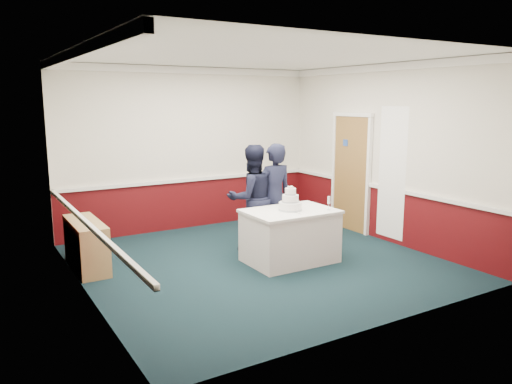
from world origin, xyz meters
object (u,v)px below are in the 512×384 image
wedding_cake (290,203)px  person_man (252,198)px  person_woman (274,197)px  sideboard (87,245)px  cake_table (290,235)px  cake_knife (296,213)px  champagne_flute (329,201)px

wedding_cake → person_man: person_man is taller
person_woman → person_man: bearing=-26.3°
sideboard → person_woman: person_woman is taller
cake_table → wedding_cake: wedding_cake is taller
wedding_cake → cake_knife: wedding_cake is taller
cake_table → person_man: 0.95m
cake_knife → person_woman: (0.16, 0.85, 0.07)m
person_man → person_woman: person_woman is taller
sideboard → champagne_flute: (3.19, -1.52, 0.58)m
sideboard → wedding_cake: (2.69, -1.24, 0.55)m
cake_knife → person_woman: person_woman is taller
champagne_flute → person_woman: person_woman is taller
wedding_cake → person_man: (-0.19, 0.81, -0.05)m
sideboard → cake_knife: 3.06m
champagne_flute → person_man: size_ratio=0.12×
champagne_flute → person_man: person_man is taller
sideboard → champagne_flute: champagne_flute is taller
cake_knife → champagne_flute: (0.53, -0.08, 0.14)m
cake_table → sideboard: bearing=155.3°
sideboard → cake_knife: (2.66, -1.44, 0.44)m
wedding_cake → person_woman: bearing=78.5°
cake_knife → person_woman: bearing=79.0°
wedding_cake → cake_knife: size_ratio=1.65×
cake_knife → cake_table: bearing=81.2°
cake_knife → sideboard: bearing=151.4°
wedding_cake → sideboard: bearing=155.3°
sideboard → cake_table: cake_table is taller
cake_table → person_woman: bearing=78.5°
champagne_flute → person_woman: size_ratio=0.12×
cake_knife → person_woman: 0.87m
cake_knife → champagne_flute: bearing=-8.8°
sideboard → person_man: size_ratio=0.70×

